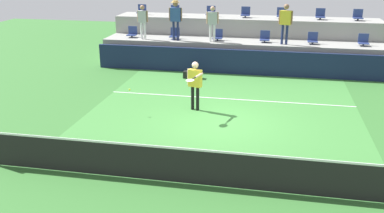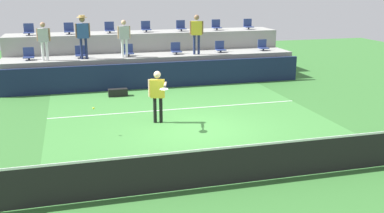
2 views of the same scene
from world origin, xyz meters
name	(u,v)px [view 1 (image 1 of 2)]	position (x,y,z in m)	size (l,w,h in m)	color
ground_plane	(220,123)	(0.00, 0.00, 0.00)	(40.00, 40.00, 0.00)	#336B2D
court_inner_paint	(224,112)	(0.00, 1.00, 0.00)	(9.00, 10.00, 0.01)	#3D7F38
court_service_line	(229,99)	(0.00, 2.40, 0.01)	(9.00, 0.06, 0.00)	white
tennis_net	(197,166)	(0.00, -4.00, 0.50)	(10.48, 0.08, 1.07)	black
sponsor_backboard	(238,62)	(0.00, 6.00, 0.55)	(13.00, 0.16, 1.10)	#141E42
seating_tier_lower	(241,54)	(0.00, 7.30, 0.62)	(13.00, 1.80, 1.25)	gray
seating_tier_upper	(244,38)	(0.00, 9.10, 1.05)	(13.00, 1.80, 2.10)	gray
stadium_chair_lower_far_left	(132,33)	(-5.30, 7.23, 1.46)	(0.44, 0.40, 0.52)	#2D2D33
stadium_chair_lower_left	(175,34)	(-3.18, 7.23, 1.46)	(0.44, 0.40, 0.52)	#2D2D33
stadium_chair_lower_mid_left	(218,36)	(-1.11, 7.23, 1.46)	(0.44, 0.40, 0.52)	#2D2D33
stadium_chair_lower_mid_right	(265,37)	(1.07, 7.23, 1.46)	(0.44, 0.40, 0.52)	#2D2D33
stadium_chair_lower_right	(313,39)	(3.20, 7.23, 1.46)	(0.44, 0.40, 0.52)	#2D2D33
stadium_chair_lower_far_right	(363,41)	(5.36, 7.23, 1.46)	(0.44, 0.40, 0.52)	#2D2D33
stadium_chair_upper_far_left	(142,10)	(-5.35, 9.03, 2.31)	(0.44, 0.40, 0.52)	#2D2D33
stadium_chair_upper_left	(175,11)	(-3.59, 9.03, 2.31)	(0.44, 0.40, 0.52)	#2D2D33
stadium_chair_upper_mid_left	(211,12)	(-1.73, 9.03, 2.31)	(0.44, 0.40, 0.52)	#2D2D33
stadium_chair_upper_center	(246,13)	(0.01, 9.03, 2.31)	(0.44, 0.40, 0.52)	#2D2D33
stadium_chair_upper_mid_right	(281,14)	(1.75, 9.03, 2.31)	(0.44, 0.40, 0.52)	#2D2D33
stadium_chair_upper_right	(320,15)	(3.59, 9.03, 2.31)	(0.44, 0.40, 0.52)	#2D2D33
stadium_chair_upper_far_right	(358,16)	(5.31, 9.03, 2.31)	(0.44, 0.40, 0.52)	#2D2D33
tennis_player	(195,81)	(-1.01, 0.98, 1.04)	(0.58, 1.28, 1.69)	black
spectator_leaning_on_rail	(143,19)	(-4.62, 6.85, 2.19)	(0.57, 0.26, 1.59)	white
spectator_with_hat	(176,16)	(-3.04, 6.85, 2.39)	(0.62, 0.46, 1.84)	navy
spectator_in_white	(212,21)	(-1.31, 6.85, 2.21)	(0.57, 0.24, 1.61)	white
spectator_in_grey	(286,20)	(1.93, 6.85, 2.33)	(0.61, 0.28, 1.78)	navy
tennis_ball	(130,90)	(-3.05, 0.23, 0.84)	(0.07, 0.07, 0.07)	#CCE033
equipment_bag	(192,75)	(-1.87, 4.93, 0.15)	(0.76, 0.28, 0.30)	black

